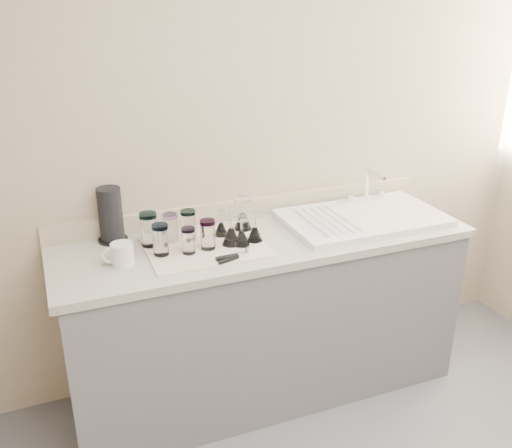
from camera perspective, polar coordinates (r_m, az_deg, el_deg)
name	(u,v)px	position (r m, az deg, el deg)	size (l,w,h in m)	color
room_envelope	(440,183)	(1.60, 17.94, 3.95)	(3.54, 3.50, 2.52)	#545459
counter_unit	(265,316)	(3.01, 0.91, -9.15)	(2.06, 0.62, 0.90)	slate
sink_unit	(363,218)	(3.03, 10.63, 0.63)	(0.82, 0.50, 0.22)	white
dish_towel	(206,247)	(2.69, -5.04, -2.34)	(0.55, 0.42, 0.01)	white
tumbler_teal	(149,229)	(2.70, -10.68, -0.52)	(0.08, 0.08, 0.16)	white
tumbler_cyan	(171,228)	(2.73, -8.54, -0.37)	(0.07, 0.07, 0.14)	white
tumbler_purple	(188,224)	(2.76, -6.78, -0.03)	(0.07, 0.07, 0.14)	white
tumbler_magenta	(161,239)	(2.61, -9.52, -1.54)	(0.07, 0.07, 0.15)	white
tumbler_blue	(189,240)	(2.61, -6.76, -1.64)	(0.06, 0.06, 0.13)	white
tumbler_lavender	(208,234)	(2.64, -4.84, -1.03)	(0.07, 0.07, 0.14)	white
goblet_back_left	(221,227)	(2.79, -3.51, -0.32)	(0.07, 0.07, 0.12)	white
goblet_back_right	(243,219)	(2.85, -1.33, 0.53)	(0.09, 0.09, 0.16)	white
goblet_front_left	(231,234)	(2.68, -2.51, -0.99)	(0.09, 0.09, 0.16)	white
goblet_front_right	(255,232)	(2.72, -0.12, -0.78)	(0.08, 0.08, 0.14)	white
goblet_extra	(242,236)	(2.68, -1.45, -1.18)	(0.08, 0.08, 0.14)	white
can_opener	(234,257)	(2.56, -2.24, -3.28)	(0.17, 0.07, 0.02)	silver
white_mug	(122,254)	(2.57, -13.29, -2.96)	(0.14, 0.11, 0.10)	silver
paper_towel_roll	(111,215)	(2.80, -14.33, 0.83)	(0.14, 0.14, 0.27)	black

